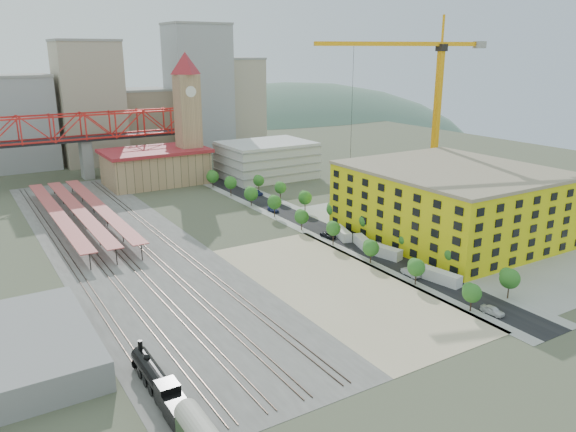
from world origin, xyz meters
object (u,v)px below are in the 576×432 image
tower_crane (428,91)px  car_0 (493,311)px  locomotive (160,385)px  site_trailer_c (363,243)px  site_trailer_d (342,233)px  site_trailer_b (383,251)px  site_trailer_a (440,277)px  construction_building (451,202)px  clock_tower (187,105)px

tower_crane → car_0: bearing=-124.8°
locomotive → site_trailer_c: (66.00, 35.32, -0.86)m
site_trailer_d → car_0: site_trailer_d is taller
site_trailer_b → site_trailer_c: (0.00, 7.56, -0.09)m
site_trailer_a → site_trailer_c: 26.25m
construction_building → site_trailer_c: construction_building is taller
construction_building → site_trailer_a: size_ratio=5.35×
tower_crane → site_trailer_c: size_ratio=6.52×
clock_tower → site_trailer_b: 107.00m
construction_building → site_trailer_a: 34.91m
clock_tower → site_trailer_a: 125.13m
clock_tower → construction_building: bearing=-71.2°
tower_crane → site_trailer_c: (-43.84, -24.72, -35.10)m
site_trailer_a → site_trailer_c: bearing=79.5°
tower_crane → locomotive: bearing=-151.3°
tower_crane → site_trailer_a: tower_crane is taller
site_trailer_c → site_trailer_d: (0.00, 9.29, 0.02)m
clock_tower → site_trailer_a: clock_tower is taller
clock_tower → site_trailer_b: bearing=-85.6°
site_trailer_d → tower_crane: bearing=35.4°
clock_tower → site_trailer_b: (8.00, -103.13, -27.37)m
clock_tower → car_0: bearing=-87.9°
tower_crane → site_trailer_a: 75.81m
clock_tower → car_0: 141.01m
site_trailer_d → car_0: bearing=-77.3°
clock_tower → locomotive: size_ratio=2.31×
clock_tower → construction_building: (34.00, -99.99, -19.29)m
clock_tower → site_trailer_b: size_ratio=5.38×
construction_building → tower_crane: (17.84, 29.14, 26.92)m
site_trailer_a → clock_tower: bearing=83.3°
site_trailer_b → site_trailer_c: bearing=76.2°
site_trailer_c → clock_tower: bearing=112.4°
tower_crane → site_trailer_c: 61.35m
construction_building → site_trailer_d: size_ratio=5.49×
construction_building → tower_crane: tower_crane is taller
clock_tower → locomotive: 145.62m
tower_crane → site_trailer_d: tower_crane is taller
tower_crane → clock_tower: bearing=126.2°
construction_building → site_trailer_a: bearing=-140.0°
locomotive → site_trailer_d: 79.67m
site_trailer_b → site_trailer_d: size_ratio=1.05×
construction_building → locomotive: bearing=-161.4°
site_trailer_d → construction_building: bearing=-11.8°
construction_building → site_trailer_b: size_ratio=5.23×
car_0 → site_trailer_a: bearing=73.9°
site_trailer_c → locomotive: bearing=-134.3°
locomotive → car_0: locomotive is taller
locomotive → site_trailer_c: bearing=28.2°
car_0 → clock_tower: bearing=86.4°
construction_building → site_trailer_a: (-26.00, -21.83, -8.12)m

